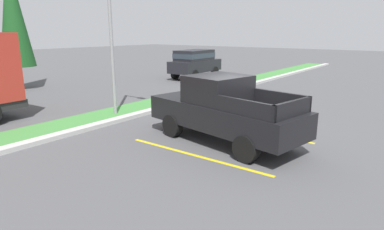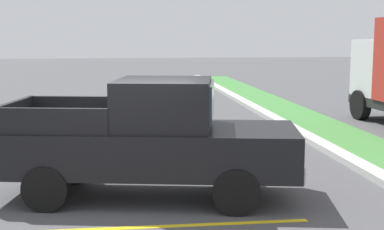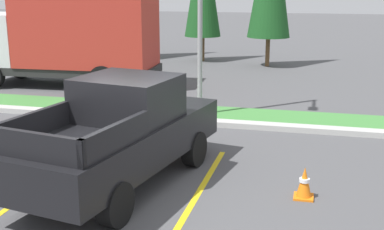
% 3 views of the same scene
% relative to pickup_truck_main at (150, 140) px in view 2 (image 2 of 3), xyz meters
% --- Properties ---
extents(ground_plane, '(120.00, 120.00, 0.00)m').
position_rel_pickup_truck_main_xyz_m(ground_plane, '(0.41, -0.43, -1.04)').
color(ground_plane, '#4C4C4F').
extents(parking_line_near, '(0.12, 4.80, 0.01)m').
position_rel_pickup_truck_main_xyz_m(parking_line_near, '(-1.56, -0.05, -1.04)').
color(parking_line_near, yellow).
rests_on(parking_line_near, ground).
extents(parking_line_far, '(0.12, 4.80, 0.01)m').
position_rel_pickup_truck_main_xyz_m(parking_line_far, '(1.54, -0.05, -1.04)').
color(parking_line_far, yellow).
rests_on(parking_line_far, ground).
extents(pickup_truck_main, '(2.82, 5.48, 2.10)m').
position_rel_pickup_truck_main_xyz_m(pickup_truck_main, '(0.00, 0.00, 0.00)').
color(pickup_truck_main, black).
rests_on(pickup_truck_main, ground).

